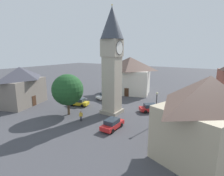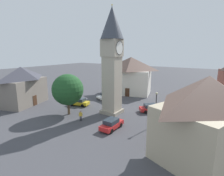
{
  "view_description": "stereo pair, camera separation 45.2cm",
  "coord_description": "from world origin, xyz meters",
  "px_view_note": "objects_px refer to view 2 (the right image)",
  "views": [
    {
      "loc": [
        -25.98,
        -16.37,
        11.14
      ],
      "look_at": [
        0.0,
        0.0,
        4.64
      ],
      "focal_mm": 28.26,
      "sensor_mm": 36.0,
      "label": 1
    },
    {
      "loc": [
        -25.73,
        -16.75,
        11.14
      ],
      "look_at": [
        0.0,
        0.0,
        4.64
      ],
      "focal_mm": 28.26,
      "sensor_mm": 36.0,
      "label": 2
    }
  ],
  "objects_px": {
    "lamp_post": "(156,103)",
    "tree": "(68,90)",
    "car_red_corner": "(106,96)",
    "pedestrian": "(81,115)",
    "clock_tower": "(112,53)",
    "building_shop_left": "(205,116)",
    "building_hall_far": "(22,85)",
    "building_terrace_right": "(131,75)",
    "car_blue_kerb": "(112,124)",
    "car_silver_kerb": "(79,102)",
    "car_white_side": "(151,108)"
  },
  "relations": [
    {
      "from": "building_terrace_right",
      "to": "lamp_post",
      "type": "bearing_deg",
      "value": -142.46
    },
    {
      "from": "car_blue_kerb",
      "to": "pedestrian",
      "type": "bearing_deg",
      "value": 92.09
    },
    {
      "from": "clock_tower",
      "to": "building_hall_far",
      "type": "bearing_deg",
      "value": 107.27
    },
    {
      "from": "car_blue_kerb",
      "to": "pedestrian",
      "type": "relative_size",
      "value": 2.45
    },
    {
      "from": "building_hall_far",
      "to": "tree",
      "type": "bearing_deg",
      "value": -85.68
    },
    {
      "from": "car_blue_kerb",
      "to": "car_silver_kerb",
      "type": "height_order",
      "value": "same"
    },
    {
      "from": "tree",
      "to": "building_terrace_right",
      "type": "height_order",
      "value": "building_terrace_right"
    },
    {
      "from": "building_terrace_right",
      "to": "pedestrian",
      "type": "bearing_deg",
      "value": -174.49
    },
    {
      "from": "clock_tower",
      "to": "car_red_corner",
      "type": "relative_size",
      "value": 4.16
    },
    {
      "from": "car_red_corner",
      "to": "pedestrian",
      "type": "height_order",
      "value": "pedestrian"
    },
    {
      "from": "building_terrace_right",
      "to": "car_silver_kerb",
      "type": "bearing_deg",
      "value": 166.04
    },
    {
      "from": "car_white_side",
      "to": "building_hall_far",
      "type": "height_order",
      "value": "building_hall_far"
    },
    {
      "from": "pedestrian",
      "to": "building_shop_left",
      "type": "bearing_deg",
      "value": -89.84
    },
    {
      "from": "tree",
      "to": "building_terrace_right",
      "type": "distance_m",
      "value": 20.47
    },
    {
      "from": "clock_tower",
      "to": "building_hall_far",
      "type": "distance_m",
      "value": 20.62
    },
    {
      "from": "car_blue_kerb",
      "to": "building_hall_far",
      "type": "distance_m",
      "value": 22.53
    },
    {
      "from": "car_silver_kerb",
      "to": "pedestrian",
      "type": "height_order",
      "value": "pedestrian"
    },
    {
      "from": "building_shop_left",
      "to": "car_white_side",
      "type": "bearing_deg",
      "value": 43.52
    },
    {
      "from": "building_shop_left",
      "to": "building_hall_far",
      "type": "height_order",
      "value": "building_shop_left"
    },
    {
      "from": "pedestrian",
      "to": "lamp_post",
      "type": "relative_size",
      "value": 0.32
    },
    {
      "from": "car_white_side",
      "to": "pedestrian",
      "type": "relative_size",
      "value": 2.51
    },
    {
      "from": "clock_tower",
      "to": "building_shop_left",
      "type": "height_order",
      "value": "clock_tower"
    },
    {
      "from": "car_blue_kerb",
      "to": "tree",
      "type": "relative_size",
      "value": 0.57
    },
    {
      "from": "car_blue_kerb",
      "to": "car_red_corner",
      "type": "xyz_separation_m",
      "value": [
        12.76,
        10.02,
        0.0
      ]
    },
    {
      "from": "building_shop_left",
      "to": "building_terrace_right",
      "type": "distance_m",
      "value": 29.14
    },
    {
      "from": "pedestrian",
      "to": "building_shop_left",
      "type": "xyz_separation_m",
      "value": [
        0.05,
        -17.62,
        3.45
      ]
    },
    {
      "from": "building_hall_far",
      "to": "building_shop_left",
      "type": "bearing_deg",
      "value": -90.24
    },
    {
      "from": "building_hall_far",
      "to": "clock_tower",
      "type": "bearing_deg",
      "value": -72.73
    },
    {
      "from": "lamp_post",
      "to": "tree",
      "type": "bearing_deg",
      "value": 104.47
    },
    {
      "from": "building_terrace_right",
      "to": "lamp_post",
      "type": "xyz_separation_m",
      "value": [
        -16.61,
        -12.77,
        -1.42
      ]
    },
    {
      "from": "car_red_corner",
      "to": "building_hall_far",
      "type": "height_order",
      "value": "building_hall_far"
    },
    {
      "from": "clock_tower",
      "to": "building_shop_left",
      "type": "xyz_separation_m",
      "value": [
        -5.93,
        -15.47,
        -6.35
      ]
    },
    {
      "from": "pedestrian",
      "to": "building_shop_left",
      "type": "distance_m",
      "value": 17.96
    },
    {
      "from": "car_red_corner",
      "to": "building_terrace_right",
      "type": "xyz_separation_m",
      "value": [
        8.54,
        -2.11,
        4.13
      ]
    },
    {
      "from": "car_red_corner",
      "to": "lamp_post",
      "type": "xyz_separation_m",
      "value": [
        -8.07,
        -14.88,
        2.7
      ]
    },
    {
      "from": "car_white_side",
      "to": "clock_tower",
      "type": "bearing_deg",
      "value": 126.52
    },
    {
      "from": "pedestrian",
      "to": "building_hall_far",
      "type": "height_order",
      "value": "building_hall_far"
    },
    {
      "from": "car_blue_kerb",
      "to": "car_silver_kerb",
      "type": "distance_m",
      "value": 13.11
    },
    {
      "from": "car_white_side",
      "to": "building_hall_far",
      "type": "relative_size",
      "value": 0.39
    },
    {
      "from": "car_red_corner",
      "to": "building_shop_left",
      "type": "height_order",
      "value": "building_shop_left"
    },
    {
      "from": "building_hall_far",
      "to": "car_white_side",
      "type": "bearing_deg",
      "value": -67.58
    },
    {
      "from": "car_red_corner",
      "to": "building_terrace_right",
      "type": "relative_size",
      "value": 0.37
    },
    {
      "from": "clock_tower",
      "to": "car_silver_kerb",
      "type": "relative_size",
      "value": 4.2
    },
    {
      "from": "car_white_side",
      "to": "lamp_post",
      "type": "height_order",
      "value": "lamp_post"
    },
    {
      "from": "car_blue_kerb",
      "to": "building_shop_left",
      "type": "height_order",
      "value": "building_shop_left"
    },
    {
      "from": "car_red_corner",
      "to": "lamp_post",
      "type": "distance_m",
      "value": 17.14
    },
    {
      "from": "building_shop_left",
      "to": "tree",
      "type": "bearing_deg",
      "value": 87.1
    },
    {
      "from": "clock_tower",
      "to": "car_white_side",
      "type": "bearing_deg",
      "value": -53.48
    },
    {
      "from": "pedestrian",
      "to": "clock_tower",
      "type": "bearing_deg",
      "value": -19.83
    },
    {
      "from": "building_hall_far",
      "to": "lamp_post",
      "type": "distance_m",
      "value": 27.56
    }
  ]
}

